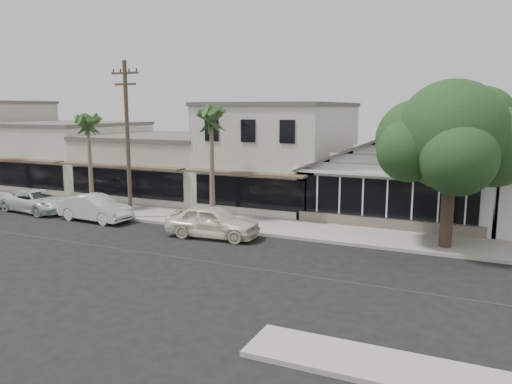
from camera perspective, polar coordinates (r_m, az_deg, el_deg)
The scene contains 13 objects.
ground at distance 20.85m, azimuth -3.51°, elevation -8.27°, with size 140.00×140.00×0.00m, color black.
sidewalk_north at distance 30.50m, azimuth -10.81°, elevation -2.55°, with size 90.00×3.50×0.15m, color #9E9991.
corner_shop at distance 30.51m, azimuth 16.16°, elevation 2.09°, with size 10.40×8.60×5.10m.
row_building_near at distance 33.52m, azimuth 2.82°, elevation 4.18°, with size 8.00×10.00×6.50m, color silver.
row_building_midnear at distance 37.91m, azimuth -9.94°, elevation 2.92°, with size 10.00×10.00×4.20m, color #B2AE9F.
row_building_midfar at distance 44.65m, azimuth -21.15°, elevation 3.92°, with size 11.00×10.00×5.00m, color silver.
utility_pole at distance 29.26m, azimuth -14.47°, elevation 6.14°, with size 1.80×0.24×9.00m.
car_0 at distance 24.96m, azimuth -4.96°, elevation -3.38°, with size 1.91×4.75×1.62m, color white.
car_1 at distance 29.95m, azimuth -17.91°, elevation -1.75°, with size 1.59×4.55×1.50m, color silver.
car_2 at distance 33.79m, azimuth -23.68°, elevation -0.96°, with size 2.29×4.96×1.38m, color silver.
shade_tree at distance 23.94m, azimuth 21.36°, elevation 5.70°, with size 6.90×6.24×7.66m.
palm_east at distance 27.93m, azimuth -5.14°, elevation 8.36°, with size 2.61×2.61×6.84m.
palm_mid at distance 32.37m, azimuth -18.66°, elevation 7.40°, with size 2.45×2.45×6.40m.
Camera 1 is at (9.42, -17.48, 6.37)m, focal length 35.00 mm.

